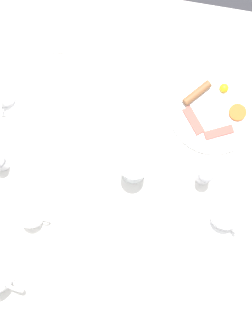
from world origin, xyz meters
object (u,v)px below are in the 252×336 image
at_px(napkin_folded, 55,35).
at_px(creamer_jug, 32,218).
at_px(teacup_with_saucer_right, 224,216).
at_px(water_glass_tall, 134,170).
at_px(knife_by_plate, 226,321).
at_px(breakfast_plate, 213,109).
at_px(fork_by_plate, 66,128).
at_px(teacup_with_saucer_left, 3,93).
at_px(pepper_grinder, 205,176).

bearing_deg(napkin_folded, creamer_jug, -84.95).
height_order(creamer_jug, napkin_folded, creamer_jug).
distance_m(teacup_with_saucer_right, napkin_folded, 0.79).
bearing_deg(water_glass_tall, knife_by_plate, -48.56).
distance_m(breakfast_plate, knife_by_plate, 0.65).
bearing_deg(fork_by_plate, breakfast_plate, 17.19).
height_order(breakfast_plate, napkin_folded, breakfast_plate).
distance_m(fork_by_plate, knife_by_plate, 0.76).
height_order(water_glass_tall, fork_by_plate, water_glass_tall).
height_order(breakfast_plate, teacup_with_saucer_right, teacup_with_saucer_right).
relative_size(teacup_with_saucer_left, teacup_with_saucer_right, 1.00).
relative_size(teacup_with_saucer_left, napkin_folded, 0.99).
bearing_deg(creamer_jug, teacup_with_saucer_left, 115.09).
distance_m(creamer_jug, knife_by_plate, 0.65).
relative_size(water_glass_tall, fork_by_plate, 0.78).
bearing_deg(breakfast_plate, pepper_grinder, -90.05).
xyz_separation_m(napkin_folded, fork_by_plate, (0.10, -0.30, -0.00)).
bearing_deg(water_glass_tall, pepper_grinder, 5.16).
height_order(water_glass_tall, pepper_grinder, water_glass_tall).
distance_m(teacup_with_saucer_left, creamer_jug, 0.40).
bearing_deg(teacup_with_saucer_left, breakfast_plate, 6.07).
bearing_deg(napkin_folded, water_glass_tall, -50.57).
bearing_deg(knife_by_plate, napkin_folded, 130.44).
height_order(teacup_with_saucer_right, fork_by_plate, teacup_with_saucer_right).
bearing_deg(fork_by_plate, knife_by_plate, -40.54).
xyz_separation_m(creamer_jug, knife_by_plate, (0.62, -0.20, -0.03)).
height_order(pepper_grinder, fork_by_plate, pepper_grinder).
bearing_deg(napkin_folded, fork_by_plate, -72.11).
bearing_deg(teacup_with_saucer_right, napkin_folded, 141.90).
relative_size(teacup_with_saucer_left, water_glass_tall, 1.21).
xyz_separation_m(breakfast_plate, fork_by_plate, (-0.45, -0.14, -0.01)).
bearing_deg(creamer_jug, knife_by_plate, -17.69).
xyz_separation_m(creamer_jug, pepper_grinder, (0.49, 0.21, 0.02)).
distance_m(teacup_with_saucer_left, knife_by_plate, 0.97).
relative_size(water_glass_tall, knife_by_plate, 0.60).
height_order(teacup_with_saucer_left, teacup_with_saucer_right, same).
height_order(water_glass_tall, knife_by_plate, water_glass_tall).
height_order(teacup_with_saucer_right, water_glass_tall, water_glass_tall).
height_order(teacup_with_saucer_left, pepper_grinder, pepper_grinder).
bearing_deg(water_glass_tall, teacup_with_saucer_right, -16.71).
distance_m(creamer_jug, napkin_folded, 0.60).
bearing_deg(creamer_jug, pepper_grinder, 23.44).
bearing_deg(fork_by_plate, napkin_folded, 107.89).
distance_m(pepper_grinder, knife_by_plate, 0.44).
bearing_deg(breakfast_plate, creamer_jug, -138.42).
xyz_separation_m(teacup_with_saucer_right, napkin_folded, (-0.62, 0.49, -0.02)).
bearing_deg(fork_by_plate, teacup_with_saucer_left, 162.36).
relative_size(teacup_with_saucer_left, fork_by_plate, 0.94).
relative_size(creamer_jug, knife_by_plate, 0.46).
bearing_deg(fork_by_plate, teacup_with_saucer_right, -20.00).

